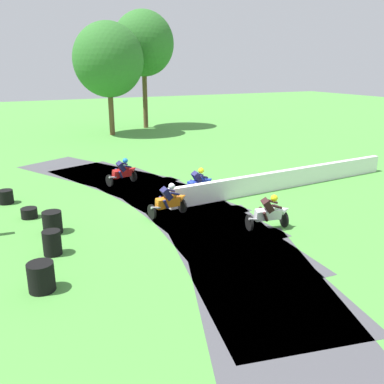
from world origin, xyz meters
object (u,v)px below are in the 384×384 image
Objects in this scene: motorcycle_lead_white at (270,212)px; motorcycle_fourth_red at (123,172)px; motorcycle_chase_orange at (169,200)px; tire_stack_extra_a at (6,197)px; tire_stack_far at (29,213)px; tire_stack_mid_a at (52,243)px; motorcycle_trailing_blue at (199,183)px; tire_stack_near at (41,277)px; tire_stack_mid_b at (52,222)px.

motorcycle_lead_white is 8.79m from motorcycle_fourth_red.
motorcycle_chase_orange is 5.35m from motorcycle_fourth_red.
tire_stack_far is at bearing -72.65° from tire_stack_extra_a.
motorcycle_trailing_blue is at bearing 25.51° from tire_stack_mid_a.
tire_stack_far is 0.99× the size of tire_stack_extra_a.
tire_stack_mid_a is at bearing -122.91° from motorcycle_fourth_red.
motorcycle_trailing_blue is 7.33m from tire_stack_far.
motorcycle_lead_white reaches higher than tire_stack_mid_a.
tire_stack_near is (-5.36, -3.80, -0.26)m from motorcycle_chase_orange.
tire_stack_near is 2.27m from tire_stack_mid_a.
motorcycle_chase_orange is at bearing -23.87° from tire_stack_far.
tire_stack_extra_a is at bearing 160.18° from motorcycle_trailing_blue.
motorcycle_trailing_blue is 0.98× the size of motorcycle_fourth_red.
motorcycle_fourth_red is at bearing 110.26° from motorcycle_lead_white.
tire_stack_far is (-0.34, 3.87, -0.20)m from tire_stack_mid_a.
motorcycle_lead_white is 1.01× the size of motorcycle_chase_orange.
tire_stack_mid_b is (0.87, 4.05, 0.00)m from tire_stack_near.
tire_stack_extra_a is at bearing 107.21° from tire_stack_mid_b.
tire_stack_near is 6.06m from tire_stack_far.
motorcycle_chase_orange is at bearing 18.69° from tire_stack_mid_a.
tire_stack_mid_b is at bearing -129.68° from motorcycle_fourth_red.
tire_stack_extra_a is (-8.61, 7.51, -0.35)m from motorcycle_lead_white.
motorcycle_fourth_red is (-2.46, 3.63, -0.01)m from motorcycle_trailing_blue.
motorcycle_lead_white is 9.43m from tire_stack_far.
tire_stack_near reaches higher than tire_stack_far.
tire_stack_extra_a is (-0.48, 8.41, -0.10)m from tire_stack_near.
motorcycle_chase_orange reaches higher than tire_stack_mid_a.
motorcycle_fourth_red is at bearing 50.32° from tire_stack_mid_b.
tire_stack_near and tire_stack_mid_b have the same top height.
tire_stack_mid_b is at bearing 176.78° from motorcycle_chase_orange.
motorcycle_fourth_red is 2.14× the size of tire_stack_near.
tire_stack_mid_b is (-4.22, -5.09, -0.25)m from motorcycle_fourth_red.
motorcycle_lead_white is 4.65m from motorcycle_trailing_blue.
tire_stack_extra_a is (-8.03, 2.89, -0.36)m from motorcycle_trailing_blue.
tire_stack_far is at bearing 107.04° from tire_stack_mid_b.
tire_stack_mid_a is (-6.96, -3.32, -0.26)m from motorcycle_trailing_blue.
tire_stack_far is 2.46m from tire_stack_extra_a.
motorcycle_chase_orange is at bearing 35.33° from tire_stack_near.
tire_stack_mid_b is 1.25× the size of tire_stack_extra_a.
motorcycle_trailing_blue reaches higher than tire_stack_mid_b.
tire_stack_mid_a is at bearing -161.31° from motorcycle_chase_orange.
motorcycle_chase_orange reaches higher than tire_stack_near.
motorcycle_lead_white is at bearing -82.86° from motorcycle_trailing_blue.
tire_stack_mid_a is at bearing -80.23° from tire_stack_extra_a.
motorcycle_fourth_red is at bearing 60.87° from tire_stack_near.
tire_stack_near is at bearing -143.90° from motorcycle_trailing_blue.
motorcycle_trailing_blue is 2.10× the size of tire_stack_mid_a.
motorcycle_lead_white is 1.01× the size of motorcycle_trailing_blue.
tire_stack_mid_a is at bearing 74.78° from tire_stack_near.
motorcycle_trailing_blue is at bearing -19.82° from tire_stack_extra_a.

